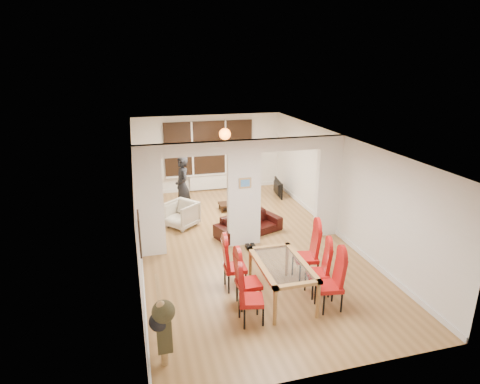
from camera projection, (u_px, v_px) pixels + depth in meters
name	position (u px, v px, depth m)	size (l,w,h in m)	color
floor	(244.00, 243.00, 9.96)	(5.00, 9.00, 0.01)	olive
room_walls	(244.00, 194.00, 9.55)	(5.00, 9.00, 2.60)	silver
divider_wall	(244.00, 194.00, 9.55)	(5.00, 0.18, 2.60)	white
bay_window_blinds	(209.00, 148.00, 13.56)	(3.00, 0.08, 1.80)	black
radiator	(210.00, 182.00, 13.90)	(1.40, 0.08, 0.50)	white
pendant_light	(225.00, 134.00, 12.39)	(0.36, 0.36, 0.36)	orange
stair_newel	(160.00, 313.00, 6.31)	(0.40, 1.20, 1.10)	#A37E4B
wall_poster	(139.00, 234.00, 6.66)	(0.04, 0.52, 0.67)	gray
pillar_photo	(245.00, 183.00, 9.37)	(0.30, 0.03, 0.25)	#4C8CD8
dining_table	(282.00, 281.00, 7.58)	(0.89, 1.59, 0.75)	olive
dining_chair_la	(251.00, 296.00, 6.83)	(0.41, 0.41, 1.03)	maroon
dining_chair_lb	(249.00, 280.00, 7.30)	(0.43, 0.43, 1.07)	maroon
dining_chair_lc	(235.00, 264.00, 7.87)	(0.42, 0.42, 1.05)	maroon
dining_chair_ra	(330.00, 282.00, 7.21)	(0.43, 0.43, 1.08)	maroon
dining_chair_rb	(318.00, 270.00, 7.66)	(0.42, 0.42, 1.04)	maroon
dining_chair_rc	(306.00, 253.00, 8.17)	(0.47, 0.47, 1.17)	maroon
sofa	(249.00, 224.00, 10.43)	(1.78, 0.70, 0.52)	black
armchair	(181.00, 214.00, 10.87)	(0.77, 0.75, 0.70)	#BCB39F
person	(182.00, 186.00, 11.55)	(0.42, 0.64, 1.75)	black
television	(276.00, 188.00, 13.35)	(0.12, 0.94, 0.54)	black
coffee_table	(234.00, 206.00, 12.18)	(0.94, 0.47, 0.22)	black
bottle	(239.00, 198.00, 12.14)	(0.07, 0.07, 0.28)	#143F19
bowl	(242.00, 202.00, 12.11)	(0.20, 0.20, 0.05)	black
shoes	(251.00, 247.00, 9.68)	(0.22, 0.24, 0.09)	black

